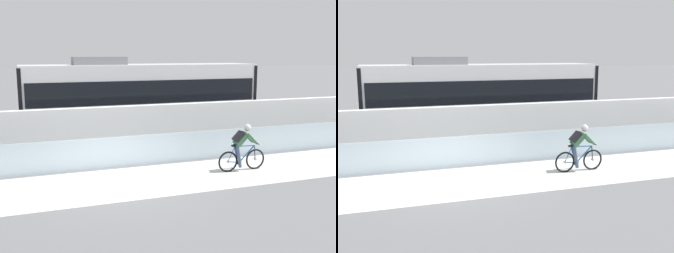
% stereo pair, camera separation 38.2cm
% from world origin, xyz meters
% --- Properties ---
extents(ground_plane, '(200.00, 200.00, 0.00)m').
position_xyz_m(ground_plane, '(0.00, 0.00, 0.00)').
color(ground_plane, slate).
extents(bike_path_deck, '(32.00, 3.20, 0.01)m').
position_xyz_m(bike_path_deck, '(0.00, 0.00, 0.01)').
color(bike_path_deck, silver).
rests_on(bike_path_deck, ground).
extents(glass_parapet, '(32.00, 0.05, 1.09)m').
position_xyz_m(glass_parapet, '(0.00, 1.85, 0.54)').
color(glass_parapet, silver).
rests_on(glass_parapet, ground).
extents(concrete_barrier_wall, '(32.00, 0.36, 1.93)m').
position_xyz_m(concrete_barrier_wall, '(0.00, 3.65, 0.96)').
color(concrete_barrier_wall, white).
rests_on(concrete_barrier_wall, ground).
extents(tram_rail_near, '(32.00, 0.08, 0.01)m').
position_xyz_m(tram_rail_near, '(0.00, 6.13, 0.00)').
color(tram_rail_near, '#595654').
rests_on(tram_rail_near, ground).
extents(tram_rail_far, '(32.00, 0.08, 0.01)m').
position_xyz_m(tram_rail_far, '(0.00, 7.57, 0.00)').
color(tram_rail_far, '#595654').
rests_on(tram_rail_far, ground).
extents(tram, '(11.06, 2.54, 3.81)m').
position_xyz_m(tram, '(2.68, 6.85, 1.89)').
color(tram, silver).
rests_on(tram, ground).
extents(cyclist_on_bike, '(1.77, 0.58, 1.61)m').
position_xyz_m(cyclist_on_bike, '(4.27, -0.00, 0.80)').
color(cyclist_on_bike, black).
rests_on(cyclist_on_bike, ground).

